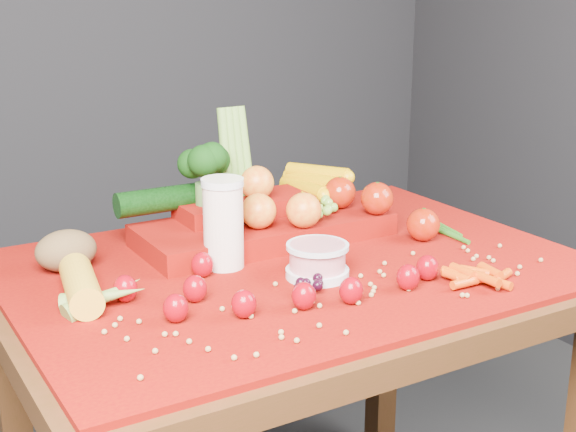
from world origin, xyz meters
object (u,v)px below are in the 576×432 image
milk_glass (223,220)px  yogurt_bowl (317,259)px  produce_mound (268,211)px  table (293,314)px

milk_glass → yogurt_bowl: bearing=-48.3°
yogurt_bowl → produce_mound: bearing=81.8°
table → yogurt_bowl: bearing=-90.9°
milk_glass → produce_mound: size_ratio=0.29×
milk_glass → produce_mound: bearing=35.0°
yogurt_bowl → produce_mound: (0.04, 0.24, 0.02)m
table → yogurt_bowl: 0.17m
table → yogurt_bowl: (-0.00, -0.09, 0.14)m
yogurt_bowl → produce_mound: produce_mound is taller
milk_glass → table: bearing=-21.8°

